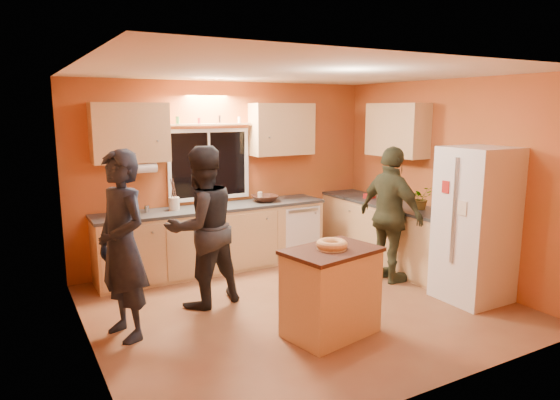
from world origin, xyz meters
TOP-DOWN VIEW (x-y plane):
  - ground at (0.00, 0.00)m, footprint 4.50×4.50m
  - room_shell at (0.12, 0.41)m, footprint 4.54×4.04m
  - back_counter at (0.01, 1.70)m, footprint 4.23×0.62m
  - right_counter at (1.95, 0.50)m, footprint 0.62×1.84m
  - refrigerator at (1.89, -0.80)m, footprint 0.72×0.70m
  - island at (-0.11, -0.76)m, footprint 1.01×0.78m
  - bundt_pastry at (-0.11, -0.76)m, footprint 0.31×0.31m
  - person_left at (-1.90, 0.19)m, footprint 0.62×0.78m
  - person_center at (-0.94, 0.59)m, footprint 1.01×0.86m
  - person_right at (1.46, 0.16)m, footprint 0.50×1.06m
  - mixing_bowl at (0.44, 1.70)m, footprint 0.42×0.42m
  - utensil_crock at (-0.90, 1.74)m, footprint 0.14×0.14m
  - potted_plant at (1.98, 0.17)m, footprint 0.31×0.28m
  - red_box at (1.93, 1.17)m, footprint 0.19×0.17m

SIDE VIEW (x-z plane):
  - ground at x=0.00m, z-range 0.00..0.00m
  - island at x=-0.11m, z-range 0.01..0.89m
  - back_counter at x=0.01m, z-range 0.00..0.90m
  - right_counter at x=1.95m, z-range 0.00..0.90m
  - person_right at x=1.46m, z-range 0.00..1.76m
  - refrigerator at x=1.89m, z-range 0.00..1.80m
  - person_center at x=-0.94m, z-range 0.00..1.83m
  - bundt_pastry at x=-0.11m, z-range 0.88..0.97m
  - person_left at x=-1.90m, z-range 0.00..1.85m
  - red_box at x=1.93m, z-range 0.90..0.97m
  - mixing_bowl at x=0.44m, z-range 0.90..0.99m
  - utensil_crock at x=-0.90m, z-range 0.90..1.07m
  - potted_plant at x=1.98m, z-range 0.90..1.21m
  - room_shell at x=0.12m, z-range 0.31..2.92m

